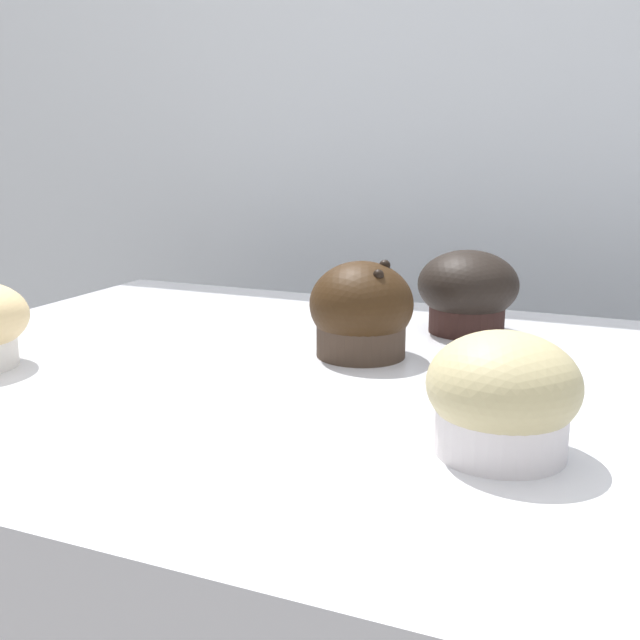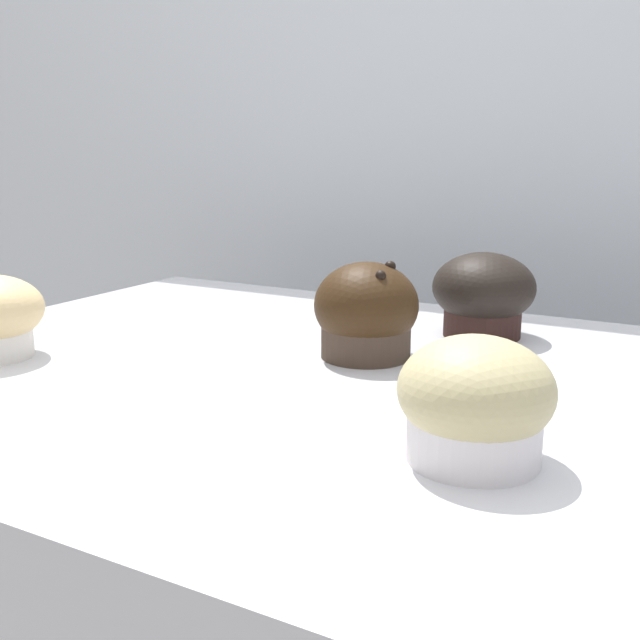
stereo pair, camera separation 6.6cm
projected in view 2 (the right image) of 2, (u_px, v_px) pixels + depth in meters
wall_back at (553, 269)px, 1.14m from camera, size 3.20×0.10×1.80m
muffin_back_left at (483, 295)px, 0.77m from camera, size 0.11×0.11×0.09m
muffin_back_right at (475, 402)px, 0.47m from camera, size 0.10×0.10×0.08m
muffin_front_left at (366, 313)px, 0.70m from camera, size 0.10×0.10×0.09m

